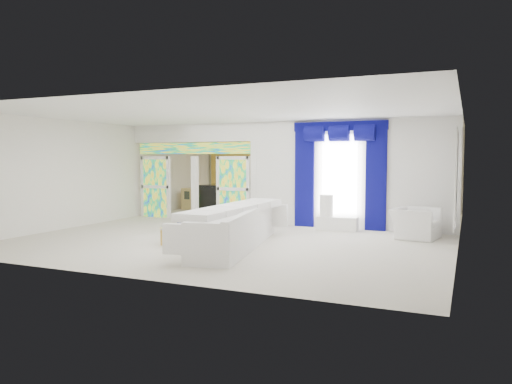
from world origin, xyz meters
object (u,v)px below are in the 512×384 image
at_px(coffee_table, 190,233).
at_px(console_table, 337,223).
at_px(grand_piano, 232,198).
at_px(white_sofa, 236,229).
at_px(armchair, 416,223).

distance_m(coffee_table, console_table, 4.10).
bearing_deg(grand_piano, white_sofa, -62.55).
relative_size(coffee_table, armchair, 1.48).
bearing_deg(armchair, grand_piano, 74.94).
xyz_separation_m(console_table, armchair, (2.08, -0.52, 0.18)).
bearing_deg(coffee_table, console_table, 47.55).
relative_size(console_table, grand_piano, 0.54).
distance_m(console_table, grand_piano, 5.16).
bearing_deg(white_sofa, console_table, 56.00).
bearing_deg(coffee_table, white_sofa, -12.53).
xyz_separation_m(white_sofa, coffee_table, (-1.35, 0.30, -0.21)).
relative_size(white_sofa, grand_piano, 2.07).
xyz_separation_m(white_sofa, console_table, (1.42, 3.33, -0.22)).
xyz_separation_m(armchair, grand_piano, (-6.53, 3.11, 0.15)).
relative_size(coffee_table, grand_piano, 0.83).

